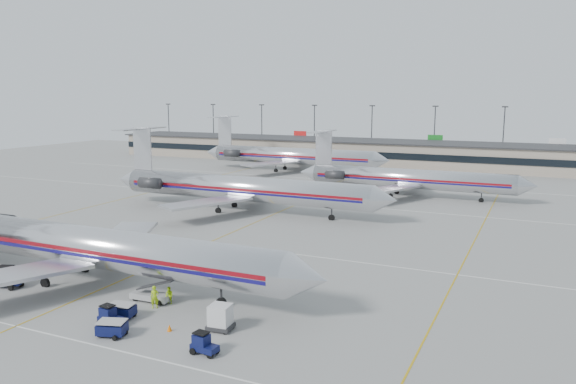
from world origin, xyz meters
The scene contains 18 objects.
ground centered at (0.00, 0.00, 0.00)m, with size 260.00×260.00×0.00m, color gray.
apron_markings centered at (0.00, 10.00, 0.01)m, with size 160.00×0.15×0.02m, color silver.
terminal centered at (0.00, 97.97, 3.16)m, with size 162.00×17.00×6.25m.
light_mast_row centered at (0.00, 112.00, 8.58)m, with size 163.60×0.40×15.28m.
jet_foreground centered at (-3.24, -7.65, 3.78)m, with size 49.76×29.30×13.02m.
jet_second_row centered at (-6.24, 28.51, 3.73)m, with size 49.14×28.93×12.86m.
jet_third_row centered at (14.69, 52.36, 3.38)m, with size 42.53×26.16×11.63m.
jet_back_row centered at (-18.63, 74.81, 3.80)m, with size 47.86×29.44×13.09m.
tug_left centered at (-8.52, -11.78, 0.93)m, with size 2.80×2.08×2.05m.
tug_center centered at (6.65, -14.73, 0.75)m, with size 2.12×1.21×1.65m.
tug_right centered at (16.20, -15.86, 0.73)m, with size 2.05×1.17×1.59m.
cart_inner centered at (6.46, -13.09, 0.63)m, with size 2.30×1.77×1.18m.
cart_outer centered at (8.22, -16.22, 0.63)m, with size 2.43×2.02×1.19m.
uld_container centered at (15.13, -11.78, 1.02)m, with size 2.08×1.79×2.03m.
belt_loader centered at (6.37, -9.06, 0.62)m, with size 4.41×1.48×2.32m.
ramp_worker_near centered at (7.63, -10.26, 0.98)m, with size 0.72×0.47×1.97m, color #9CCA13.
ramp_worker_far centered at (8.16, -8.93, 0.77)m, with size 0.75×0.59×1.55m, color #B1E315.
cone_right centered at (11.66, -13.67, 0.27)m, with size 0.40×0.40×0.54m, color orange.
Camera 1 is at (37.19, -47.21, 18.10)m, focal length 35.00 mm.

